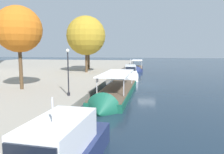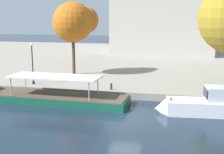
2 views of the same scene
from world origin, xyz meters
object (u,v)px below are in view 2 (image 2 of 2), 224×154
at_px(tour_boat_1, 42,98).
at_px(mooring_bollard_0, 111,86).
at_px(motor_yacht_2, 216,107).
at_px(lamp_post, 32,62).
at_px(tree_3, 77,22).

bearing_deg(tour_boat_1, mooring_bollard_0, -149.54).
height_order(motor_yacht_2, mooring_bollard_0, motor_yacht_2).
relative_size(motor_yacht_2, mooring_bollard_0, 14.94).
distance_m(motor_yacht_2, mooring_bollard_0, 10.53).
distance_m(lamp_post, tree_3, 8.57).
xyz_separation_m(motor_yacht_2, tree_3, (-16.03, 11.41, 6.77)).
xyz_separation_m(tour_boat_1, tree_3, (-0.18, 10.96, 7.09)).
xyz_separation_m(tour_boat_1, lamp_post, (-2.96, 4.06, 2.84)).
bearing_deg(mooring_bollard_0, tour_boat_1, -151.08).
relative_size(tour_boat_1, mooring_bollard_0, 22.13).
relative_size(tour_boat_1, motor_yacht_2, 1.48).
height_order(tour_boat_1, mooring_bollard_0, tour_boat_1).
distance_m(tour_boat_1, motor_yacht_2, 15.85).
relative_size(motor_yacht_2, lamp_post, 2.27).
bearing_deg(motor_yacht_2, mooring_bollard_0, -26.63).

